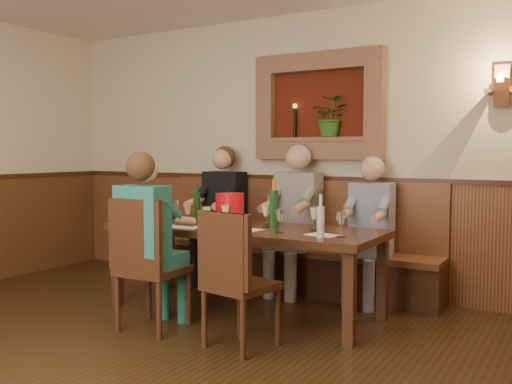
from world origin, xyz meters
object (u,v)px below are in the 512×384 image
Objects in this scene: dining_table at (243,235)px; wine_bottle_green_a at (274,208)px; wine_bottle_green_b at (197,206)px; water_bottle at (321,221)px; person_bench_left at (220,226)px; person_bench_mid at (294,232)px; chair_near_left at (152,291)px; person_bench_right at (368,243)px; bench at (292,258)px; person_chair_front at (151,257)px; spittoon_bucket at (230,209)px; chair_near_right at (239,308)px.

wine_bottle_green_a reaches higher than dining_table.
wine_bottle_green_b reaches higher than water_bottle.
person_bench_mid is (0.88, -0.00, 0.01)m from person_bench_left.
wine_bottle_green_b is (-0.19, 0.86, 0.59)m from chair_near_left.
person_bench_left reaches higher than person_bench_right.
wine_bottle_green_a is at bearing 150.06° from water_bottle.
person_bench_right is (0.83, -0.10, 0.23)m from bench.
person_chair_front is (-0.44, -1.61, -0.03)m from person_bench_mid.
wine_bottle_green_b is at bearing -130.09° from person_bench_mid.
chair_near_left is 0.75× the size of person_chair_front.
bench is at bearing 81.62° from spittoon_bucket.
spittoon_bucket is at bearing -51.09° from person_bench_left.
spittoon_bucket is 0.87× the size of water_bottle.
water_bottle is at bearing -29.94° from wine_bottle_green_a.
spittoon_bucket is (0.67, -0.83, 0.29)m from person_bench_left.
person_bench_right is 4.78× the size of spittoon_bucket.
chair_near_left is (-0.36, -1.72, -0.02)m from bench.
spittoon_bucket is (0.23, 0.78, 0.59)m from chair_near_left.
spittoon_bucket reaches higher than dining_table.
bench is 2.06× the size of person_bench_left.
person_bench_right is at bearing 53.87° from wine_bottle_green_a.
spittoon_bucket is at bearing 70.05° from chair_near_left.
wine_bottle_green_a is (0.27, 0.07, 0.25)m from dining_table.
bench reaches higher than spittoon_bucket.
chair_near_right is 1.14m from spittoon_bucket.
wine_bottle_green_b is (-0.19, 0.87, 0.32)m from person_chair_front.
person_bench_mid is at bearing 104.14° from wine_bottle_green_a.
person_bench_right reaches higher than chair_near_left.
bench reaches higher than water_bottle.
chair_near_right is 2.06m from person_bench_left.
person_bench_left is at bearing -179.88° from person_bench_right.
water_bottle is (0.40, 0.51, 0.59)m from chair_near_right.
spittoon_bucket is at bearing 164.60° from water_bottle.
chair_near_left is (-0.36, -0.77, -0.37)m from dining_table.
water_bottle is at bearing -54.98° from person_bench_mid.
bench is at bearing 7.51° from person_bench_left.
chair_near_right is 1.68m from person_bench_mid.
person_bench_mid reaches higher than chair_near_right.
person_bench_mid is 4.49× the size of water_bottle.
bench is at bearing 106.92° from wine_bottle_green_a.
person_chair_front is (-0.37, -0.78, -0.10)m from dining_table.
person_bench_mid is 0.85m from wine_bottle_green_a.
dining_table is at bearing 64.87° from person_chair_front.
wine_bottle_green_a is at bearing -73.08° from bench.
chair_near_right is at bearing -103.47° from person_bench_right.
bench is at bearing 114.99° from chair_near_right.
dining_table is 7.35× the size of water_bottle.
chair_near_left is 1.06m from wine_bottle_green_b.
person_bench_mid is 0.76m from person_bench_right.
wine_bottle_green_b is (0.25, -0.75, 0.29)m from person_bench_left.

